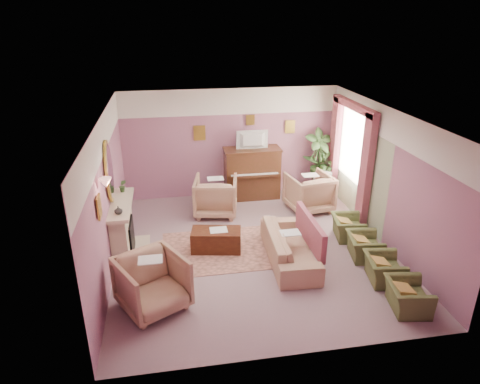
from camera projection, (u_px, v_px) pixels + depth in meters
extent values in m
cube|color=gray|center=(253.00, 249.00, 8.83)|extent=(5.50, 6.00, 0.01)
cube|color=white|center=(255.00, 115.00, 7.74)|extent=(5.50, 6.00, 0.01)
cube|color=#7F537C|center=(231.00, 143.00, 11.01)|extent=(5.50, 0.02, 2.80)
cube|color=#7F537C|center=(300.00, 271.00, 5.56)|extent=(5.50, 0.02, 2.80)
cube|color=#7F537C|center=(108.00, 196.00, 7.86)|extent=(0.02, 6.00, 2.80)
cube|color=#7F537C|center=(386.00, 178.00, 8.72)|extent=(0.02, 6.00, 2.80)
cube|color=white|center=(231.00, 102.00, 10.59)|extent=(5.50, 0.01, 0.65)
cube|color=#9EAA8A|center=(357.00, 171.00, 10.02)|extent=(0.01, 3.00, 2.15)
cube|color=beige|center=(122.00, 231.00, 8.39)|extent=(0.30, 1.40, 1.10)
cube|color=black|center=(128.00, 237.00, 8.47)|extent=(0.18, 0.72, 0.68)
cube|color=orange|center=(131.00, 245.00, 8.54)|extent=(0.06, 0.54, 0.10)
cube|color=beige|center=(121.00, 205.00, 8.18)|extent=(0.40, 1.55, 0.07)
cube|color=beige|center=(135.00, 254.00, 8.63)|extent=(0.55, 1.50, 0.02)
ellipsoid|color=gold|center=(109.00, 172.00, 7.89)|extent=(0.04, 0.72, 1.20)
ellipsoid|color=white|center=(110.00, 172.00, 7.90)|extent=(0.01, 0.60, 1.06)
cone|color=#FFA899|center=(106.00, 183.00, 6.88)|extent=(0.20, 0.20, 0.16)
cube|color=#4A2918|center=(252.00, 174.00, 11.09)|extent=(1.40, 0.60, 1.30)
cube|color=#4A2918|center=(255.00, 176.00, 10.75)|extent=(1.30, 0.12, 0.06)
cube|color=silver|center=(255.00, 174.00, 10.73)|extent=(1.20, 0.08, 0.02)
cube|color=#4A2918|center=(252.00, 149.00, 10.83)|extent=(1.45, 0.65, 0.04)
imported|color=black|center=(253.00, 139.00, 10.68)|extent=(0.80, 0.12, 0.48)
cube|color=gold|center=(199.00, 133.00, 10.73)|extent=(0.30, 0.03, 0.38)
cube|color=gold|center=(290.00, 127.00, 11.07)|extent=(0.26, 0.03, 0.34)
cube|color=gold|center=(250.00, 120.00, 10.82)|extent=(0.22, 0.03, 0.26)
cube|color=gold|center=(99.00, 207.00, 6.65)|extent=(0.03, 0.28, 0.36)
cube|color=beige|center=(354.00, 143.00, 10.00)|extent=(0.03, 1.40, 1.80)
cube|color=#934353|center=(366.00, 172.00, 9.31)|extent=(0.16, 0.34, 2.60)
cube|color=#934353|center=(335.00, 148.00, 10.98)|extent=(0.16, 0.34, 2.60)
cube|color=#934353|center=(354.00, 106.00, 9.65)|extent=(0.16, 2.20, 0.16)
imported|color=#355929|center=(123.00, 186.00, 8.61)|extent=(0.16, 0.16, 0.28)
imported|color=white|center=(118.00, 210.00, 7.68)|extent=(0.16, 0.16, 0.16)
cube|color=#A1695C|center=(224.00, 249.00, 8.81)|extent=(2.51, 1.82, 0.01)
cube|color=#3F1C0E|center=(216.00, 240.00, 8.72)|extent=(1.07, 0.67, 0.45)
cube|color=silver|center=(219.00, 230.00, 8.64)|extent=(0.35, 0.28, 0.01)
imported|color=tan|center=(290.00, 241.00, 8.31)|extent=(0.69, 2.07, 0.83)
cube|color=#934353|center=(310.00, 231.00, 8.30)|extent=(0.10, 1.57, 0.57)
imported|color=tan|center=(216.00, 194.00, 10.20)|extent=(0.98, 0.98, 1.02)
imported|color=tan|center=(309.00, 190.00, 10.41)|extent=(0.98, 0.98, 1.02)
imported|color=tan|center=(152.00, 281.00, 6.90)|extent=(0.98, 0.98, 1.02)
imported|color=#556032|center=(408.00, 292.00, 6.94)|extent=(0.52, 0.73, 0.63)
imported|color=#556032|center=(384.00, 265.00, 7.68)|extent=(0.52, 0.73, 0.63)
imported|color=#556032|center=(364.00, 243.00, 8.43)|extent=(0.52, 0.73, 0.63)
imported|color=#556032|center=(348.00, 224.00, 9.17)|extent=(0.52, 0.73, 0.63)
cylinder|color=white|center=(323.00, 182.00, 11.35)|extent=(0.52, 0.52, 0.70)
imported|color=#355929|center=(324.00, 164.00, 11.14)|extent=(0.30, 0.30, 0.34)
imported|color=#355929|center=(330.00, 166.00, 11.08)|extent=(0.16, 0.16, 0.28)
cylinder|color=brown|center=(316.00, 188.00, 11.49)|extent=(0.34, 0.34, 0.34)
imported|color=#355929|center=(319.00, 156.00, 11.14)|extent=(0.76, 0.76, 1.44)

